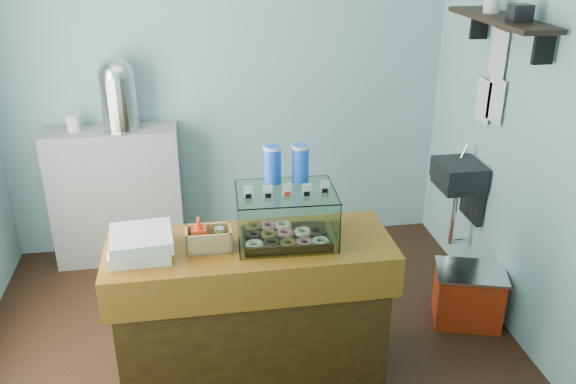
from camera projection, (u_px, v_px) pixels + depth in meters
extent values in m
plane|color=black|center=(250.00, 346.00, 3.98)|extent=(3.50, 3.50, 0.00)
cube|color=#85BCC3|center=(225.00, 80.00, 4.76)|extent=(3.50, 0.04, 2.80)
cube|color=#85BCC3|center=(285.00, 291.00, 2.06)|extent=(3.50, 0.04, 2.80)
cube|color=#85BCC3|center=(533.00, 128.00, 3.66)|extent=(0.04, 3.00, 2.80)
cube|color=black|center=(459.00, 172.00, 4.34)|extent=(0.30, 0.35, 0.15)
cube|color=black|center=(473.00, 197.00, 4.44)|extent=(0.04, 0.30, 0.35)
cylinder|color=silver|center=(464.00, 151.00, 4.39)|extent=(0.02, 0.02, 0.12)
cylinder|color=silver|center=(453.00, 216.00, 4.48)|extent=(0.04, 0.04, 0.45)
cube|color=black|center=(501.00, 19.00, 3.67)|extent=(0.25, 1.00, 0.03)
cube|color=black|center=(544.00, 48.00, 3.36)|extent=(0.12, 0.03, 0.18)
cube|color=black|center=(480.00, 25.00, 4.08)|extent=(0.12, 0.03, 0.18)
cube|color=silver|center=(496.00, 100.00, 4.05)|extent=(0.01, 0.21, 0.30)
cube|color=silver|center=(483.00, 101.00, 4.22)|extent=(0.01, 0.21, 0.30)
cube|color=silver|center=(498.00, 53.00, 3.97)|extent=(0.01, 0.21, 0.30)
cube|color=#43290C|center=(252.00, 315.00, 3.58)|extent=(1.50, 0.56, 0.84)
cube|color=#482509|center=(250.00, 248.00, 3.40)|extent=(1.60, 0.60, 0.06)
cube|color=#482509|center=(256.00, 294.00, 3.20)|extent=(1.60, 0.04, 0.18)
cube|color=#939396|center=(117.00, 196.00, 4.81)|extent=(1.00, 0.32, 1.10)
cube|color=black|center=(286.00, 238.00, 3.43)|extent=(0.49, 0.36, 0.02)
torus|color=beige|center=(255.00, 245.00, 3.30)|extent=(0.10, 0.10, 0.03)
torus|color=black|center=(272.00, 244.00, 3.31)|extent=(0.10, 0.10, 0.03)
torus|color=brown|center=(288.00, 243.00, 3.32)|extent=(0.10, 0.10, 0.03)
torus|color=#D06285|center=(305.00, 242.00, 3.33)|extent=(0.10, 0.10, 0.03)
torus|color=beige|center=(321.00, 241.00, 3.34)|extent=(0.10, 0.10, 0.03)
torus|color=black|center=(254.00, 236.00, 3.40)|extent=(0.10, 0.10, 0.03)
torus|color=brown|center=(270.00, 235.00, 3.41)|extent=(0.10, 0.10, 0.03)
torus|color=#D06285|center=(286.00, 234.00, 3.42)|extent=(0.10, 0.10, 0.03)
torus|color=beige|center=(302.00, 233.00, 3.43)|extent=(0.10, 0.10, 0.03)
torus|color=black|center=(318.00, 232.00, 3.44)|extent=(0.10, 0.10, 0.03)
torus|color=brown|center=(252.00, 226.00, 3.50)|extent=(0.10, 0.10, 0.03)
torus|color=#D06285|center=(268.00, 226.00, 3.51)|extent=(0.10, 0.10, 0.03)
torus|color=beige|center=(284.00, 225.00, 3.52)|extent=(0.10, 0.10, 0.03)
cube|color=white|center=(290.00, 233.00, 3.20)|extent=(0.54, 0.03, 0.29)
cube|color=white|center=(282.00, 202.00, 3.55)|extent=(0.54, 0.03, 0.29)
cube|color=white|center=(237.00, 219.00, 3.34)|extent=(0.02, 0.39, 0.29)
cube|color=white|center=(333.00, 214.00, 3.40)|extent=(0.02, 0.39, 0.29)
cube|color=white|center=(286.00, 192.00, 3.31)|extent=(0.56, 0.42, 0.01)
cube|color=silver|center=(248.00, 191.00, 3.23)|extent=(0.05, 0.01, 0.07)
cube|color=black|center=(248.00, 195.00, 3.24)|extent=(0.03, 0.02, 0.02)
cube|color=silver|center=(268.00, 190.00, 3.24)|extent=(0.05, 0.01, 0.07)
cube|color=black|center=(268.00, 194.00, 3.25)|extent=(0.03, 0.02, 0.02)
cube|color=silver|center=(287.00, 189.00, 3.25)|extent=(0.05, 0.01, 0.07)
cube|color=red|center=(287.00, 193.00, 3.26)|extent=(0.03, 0.02, 0.02)
cube|color=silver|center=(306.00, 188.00, 3.26)|extent=(0.05, 0.01, 0.07)
cube|color=black|center=(306.00, 192.00, 3.27)|extent=(0.03, 0.02, 0.02)
cube|color=silver|center=(325.00, 187.00, 3.27)|extent=(0.05, 0.01, 0.07)
cube|color=black|center=(325.00, 191.00, 3.28)|extent=(0.03, 0.02, 0.02)
cylinder|color=blue|center=(273.00, 165.00, 3.37)|extent=(0.09, 0.09, 0.22)
cylinder|color=silver|center=(272.00, 148.00, 3.33)|extent=(0.10, 0.10, 0.02)
cylinder|color=blue|center=(300.00, 163.00, 3.39)|extent=(0.09, 0.09, 0.22)
cylinder|color=silver|center=(301.00, 146.00, 3.35)|extent=(0.10, 0.10, 0.02)
cube|color=tan|center=(209.00, 248.00, 3.33)|extent=(0.25, 0.15, 0.01)
cube|color=tan|center=(209.00, 245.00, 3.25)|extent=(0.25, 0.02, 0.12)
cube|color=tan|center=(208.00, 233.00, 3.37)|extent=(0.25, 0.02, 0.12)
cube|color=tan|center=(187.00, 241.00, 3.30)|extent=(0.02, 0.15, 0.12)
cube|color=tan|center=(230.00, 237.00, 3.33)|extent=(0.02, 0.15, 0.12)
imported|color=red|center=(199.00, 233.00, 3.29)|extent=(0.08, 0.08, 0.18)
cylinder|color=#468524|center=(220.00, 238.00, 3.32)|extent=(0.06, 0.06, 0.10)
cylinder|color=silver|center=(219.00, 229.00, 3.30)|extent=(0.05, 0.05, 0.01)
cube|color=silver|center=(140.00, 248.00, 3.27)|extent=(0.33, 0.33, 0.06)
cube|color=silver|center=(141.00, 238.00, 3.24)|extent=(0.35, 0.35, 0.06)
cylinder|color=silver|center=(122.00, 129.00, 4.60)|extent=(0.30, 0.30, 0.01)
cylinder|color=silver|center=(119.00, 102.00, 4.51)|extent=(0.27, 0.27, 0.40)
sphere|color=silver|center=(116.00, 75.00, 4.43)|extent=(0.27, 0.27, 0.27)
cube|color=#B02A0E|center=(468.00, 297.00, 4.17)|extent=(0.51, 0.44, 0.38)
cube|color=silver|center=(471.00, 272.00, 4.08)|extent=(0.54, 0.46, 0.02)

